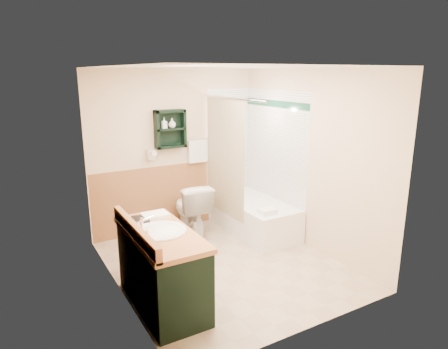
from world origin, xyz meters
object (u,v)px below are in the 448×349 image
bathtub (253,216)px  soap_bottle_a (164,126)px  hair_dryer (151,155)px  vanity_book (131,210)px  toilet (191,210)px  wall_shelf (170,129)px  vanity (162,269)px  soap_bottle_b (172,124)px

bathtub → soap_bottle_a: (-1.12, 0.66, 1.36)m
hair_dryer → vanity_book: 1.66m
vanity_book → toilet: bearing=57.1°
soap_bottle_a → wall_shelf: bearing=3.1°
soap_bottle_a → vanity: bearing=-113.6°
wall_shelf → toilet: bearing=-65.1°
bathtub → soap_bottle_b: 1.82m
vanity → bathtub: 2.26m
bathtub → soap_bottle_b: size_ratio=11.12×
toilet → wall_shelf: bearing=-58.6°
soap_bottle_b → bathtub: bearing=-33.4°
toilet → soap_bottle_a: bearing=-46.2°
vanity → soap_bottle_b: size_ratio=9.46×
toilet → soap_bottle_a: size_ratio=5.24×
wall_shelf → soap_bottle_a: bearing=-176.9°
soap_bottle_a → soap_bottle_b: bearing=0.0°
vanity → soap_bottle_a: soap_bottle_a is taller
vanity → soap_bottle_a: (0.80, 1.83, 1.20)m
hair_dryer → soap_bottle_b: (0.33, -0.03, 0.42)m
bathtub → soap_bottle_b: (-1.00, 0.66, 1.38)m
toilet → soap_bottle_b: (-0.12, 0.32, 1.22)m
wall_shelf → soap_bottle_a: 0.11m
wall_shelf → vanity: (-0.89, -1.84, -1.14)m
toilet → hair_dryer: bearing=-31.3°
hair_dryer → soap_bottle_a: soap_bottle_a is taller
vanity → vanity_book: (-0.17, 0.41, 0.53)m
soap_bottle_b → hair_dryer: bearing=174.8°
vanity → bathtub: vanity is taller
bathtub → soap_bottle_a: soap_bottle_a is taller
toilet → bathtub: bearing=165.4°
vanity → wall_shelf: bearing=64.0°
vanity → toilet: bearing=55.3°
wall_shelf → soap_bottle_b: (0.03, -0.01, 0.07)m
bathtub → soap_bottle_b: bearing=146.6°
hair_dryer → toilet: bearing=-37.8°
bathtub → vanity_book: size_ratio=6.03×
bathtub → toilet: toilet is taller
vanity → hair_dryer: bearing=72.3°
toilet → soap_bottle_b: soap_bottle_b is taller
soap_bottle_a → soap_bottle_b: 0.12m
hair_dryer → soap_bottle_b: 0.53m
bathtub → hair_dryer: bearing=152.6°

